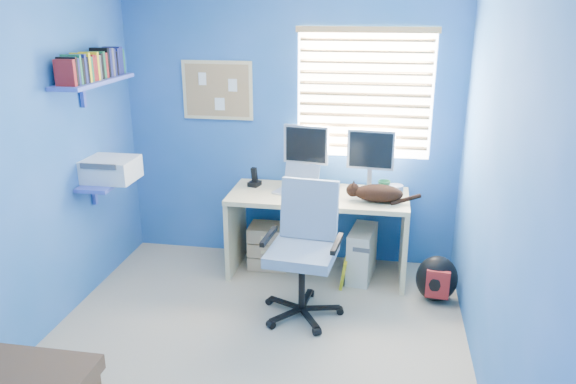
% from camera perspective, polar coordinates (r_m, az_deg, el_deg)
% --- Properties ---
extents(floor, '(3.00, 3.20, 0.00)m').
position_cam_1_polar(floor, '(4.06, -3.80, -15.66)').
color(floor, tan).
rests_on(floor, ground).
extents(wall_back, '(3.00, 0.01, 2.50)m').
position_cam_1_polar(wall_back, '(5.03, 0.17, 6.76)').
color(wall_back, '#1959A0').
rests_on(wall_back, ground).
extents(wall_front, '(3.00, 0.01, 2.50)m').
position_cam_1_polar(wall_front, '(2.12, -14.87, -11.34)').
color(wall_front, '#1959A0').
rests_on(wall_front, ground).
extents(wall_left, '(0.01, 3.20, 2.50)m').
position_cam_1_polar(wall_left, '(4.13, -24.88, 2.36)').
color(wall_left, '#1959A0').
rests_on(wall_left, ground).
extents(wall_right, '(0.01, 3.20, 2.50)m').
position_cam_1_polar(wall_right, '(3.48, 20.50, 0.09)').
color(wall_right, '#1959A0').
rests_on(wall_right, ground).
extents(desk, '(1.52, 0.65, 0.74)m').
position_cam_1_polar(desk, '(4.93, 3.05, -4.28)').
color(desk, tan).
rests_on(desk, floor).
extents(laptop, '(0.40, 0.36, 0.22)m').
position_cam_1_polar(laptop, '(4.78, 0.72, 1.14)').
color(laptop, silver).
rests_on(laptop, desk).
extents(monitor_left, '(0.41, 0.18, 0.54)m').
position_cam_1_polar(monitor_left, '(4.97, 1.85, 3.76)').
color(monitor_left, silver).
rests_on(monitor_left, desk).
extents(monitor_right, '(0.41, 0.15, 0.54)m').
position_cam_1_polar(monitor_right, '(4.85, 8.36, 3.17)').
color(monitor_right, silver).
rests_on(monitor_right, desk).
extents(phone, '(0.12, 0.13, 0.17)m').
position_cam_1_polar(phone, '(4.98, -3.43, 1.56)').
color(phone, black).
rests_on(phone, desk).
extents(mug, '(0.10, 0.09, 0.10)m').
position_cam_1_polar(mug, '(4.89, 9.73, 0.57)').
color(mug, '#1A6139').
rests_on(mug, desk).
extents(cd_spindle, '(0.13, 0.13, 0.07)m').
position_cam_1_polar(cd_spindle, '(4.89, 10.87, 0.30)').
color(cd_spindle, silver).
rests_on(cd_spindle, desk).
extents(cat, '(0.41, 0.24, 0.14)m').
position_cam_1_polar(cat, '(4.64, 9.18, -0.13)').
color(cat, black).
rests_on(cat, desk).
extents(tower_pc, '(0.25, 0.46, 0.45)m').
position_cam_1_polar(tower_pc, '(4.94, 7.50, -6.20)').
color(tower_pc, beige).
rests_on(tower_pc, floor).
extents(drawer_boxes, '(0.35, 0.28, 0.41)m').
position_cam_1_polar(drawer_boxes, '(5.10, -1.91, -5.50)').
color(drawer_boxes, tan).
rests_on(drawer_boxes, floor).
extents(yellow_book, '(0.03, 0.17, 0.24)m').
position_cam_1_polar(yellow_book, '(4.81, 5.65, -8.23)').
color(yellow_book, yellow).
rests_on(yellow_book, floor).
extents(backpack, '(0.36, 0.29, 0.39)m').
position_cam_1_polar(backpack, '(4.70, 14.87, -8.51)').
color(backpack, black).
rests_on(backpack, floor).
extents(office_chair, '(0.65, 0.65, 1.02)m').
position_cam_1_polar(office_chair, '(4.30, 1.59, -7.64)').
color(office_chair, black).
rests_on(office_chair, floor).
extents(window_blinds, '(1.15, 0.05, 1.10)m').
position_cam_1_polar(window_blinds, '(4.88, 7.77, 9.80)').
color(window_blinds, white).
rests_on(window_blinds, ground).
extents(corkboard, '(0.64, 0.02, 0.52)m').
position_cam_1_polar(corkboard, '(5.11, -7.18, 10.21)').
color(corkboard, tan).
rests_on(corkboard, ground).
extents(wall_shelves, '(0.42, 0.90, 1.05)m').
position_cam_1_polar(wall_shelves, '(4.64, -18.54, 7.09)').
color(wall_shelves, '#4254BB').
rests_on(wall_shelves, ground).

